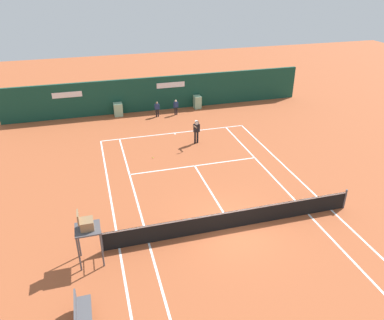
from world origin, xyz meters
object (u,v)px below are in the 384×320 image
at_px(umpire_chair, 87,228).
at_px(ball_kid_centre_post, 157,108).
at_px(ball_kid_right_post, 176,106).
at_px(player_on_baseline, 196,130).
at_px(tennis_ball_near_service_line, 153,158).
at_px(player_bench, 81,311).

xyz_separation_m(umpire_chair, ball_kid_centre_post, (5.94, 15.85, -0.97)).
bearing_deg(ball_kid_right_post, player_on_baseline, 87.38).
height_order(umpire_chair, player_on_baseline, umpire_chair).
bearing_deg(tennis_ball_near_service_line, ball_kid_right_post, 65.60).
bearing_deg(ball_kid_centre_post, tennis_ball_near_service_line, 87.49).
bearing_deg(player_on_baseline, ball_kid_right_post, -98.36).
bearing_deg(ball_kid_right_post, tennis_ball_near_service_line, 62.65).
xyz_separation_m(player_bench, player_on_baseline, (7.98, 13.08, 0.48)).
bearing_deg(player_bench, player_on_baseline, 148.62).
xyz_separation_m(player_on_baseline, tennis_ball_near_service_line, (-3.31, -1.44, -0.96)).
distance_m(player_bench, player_on_baseline, 15.33).
bearing_deg(player_on_baseline, tennis_ball_near_service_line, 14.76).
bearing_deg(ball_kid_right_post, player_bench, 64.22).
bearing_deg(ball_kid_centre_post, player_on_baseline, 116.23).
distance_m(ball_kid_right_post, tennis_ball_near_service_line, 7.97).
bearing_deg(ball_kid_right_post, umpire_chair, 61.77).
relative_size(player_on_baseline, tennis_ball_near_service_line, 27.42).
xyz_separation_m(player_on_baseline, ball_kid_right_post, (-0.03, 5.80, -0.26)).
bearing_deg(ball_kid_centre_post, player_bench, 82.24).
height_order(player_on_baseline, tennis_ball_near_service_line, player_on_baseline).
height_order(player_bench, player_on_baseline, player_on_baseline).
height_order(umpire_chair, tennis_ball_near_service_line, umpire_chair).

